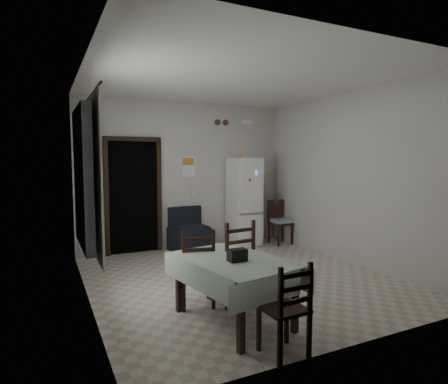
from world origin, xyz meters
TOP-DOWN VIEW (x-y plane):
  - ground at (0.00, 0.00)m, footprint 4.50×4.50m
  - ceiling at (0.00, 0.00)m, footprint 4.20×4.50m
  - wall_back at (0.00, 2.25)m, footprint 4.20×0.02m
  - wall_front at (0.00, -2.25)m, footprint 4.20×0.02m
  - wall_left at (-2.10, 0.00)m, footprint 0.02×4.50m
  - wall_right at (2.10, 0.00)m, footprint 0.02×4.50m
  - doorway at (-1.05, 2.45)m, footprint 1.06×0.52m
  - window_recess at (-2.15, -0.20)m, footprint 0.10×1.20m
  - curtain at (-2.04, -0.20)m, footprint 0.02×1.45m
  - curtain_rod at (-2.03, -0.20)m, footprint 0.02×1.60m
  - calendar at (0.05, 2.24)m, footprint 0.28×0.02m
  - calendar_image at (0.05, 2.23)m, footprint 0.24×0.01m
  - light_switch at (0.15, 2.24)m, footprint 0.08×0.02m
  - vent_left at (0.70, 2.23)m, footprint 0.12×0.03m
  - vent_right at (0.88, 2.23)m, footprint 0.12×0.03m
  - emergency_light at (1.35, 2.21)m, footprint 0.25×0.07m
  - fridge at (1.16, 1.93)m, footprint 0.59×0.59m
  - tan_cone at (1.13, 1.87)m, footprint 0.25×0.25m
  - navy_seat at (-0.05, 1.93)m, footprint 0.77×0.75m
  - corner_chair at (1.87, 1.64)m, footprint 0.40×0.40m
  - dining_table at (-0.75, -1.28)m, footprint 1.10×1.48m
  - black_bag at (-0.76, -1.38)m, footprint 0.20×0.12m
  - dining_chair_far_left at (-0.94, -0.67)m, footprint 0.49×0.49m
  - dining_chair_far_right at (-0.51, -0.75)m, footprint 0.48×0.48m
  - dining_chair_near_head at (-0.66, -2.09)m, footprint 0.39×0.39m

SIDE VIEW (x-z plane):
  - ground at x=0.00m, z-range 0.00..0.00m
  - dining_table at x=-0.75m, z-range 0.00..0.70m
  - navy_seat at x=-0.05m, z-range 0.00..0.83m
  - dining_chair_near_head at x=-0.66m, z-range 0.00..0.87m
  - corner_chair at x=1.87m, z-range 0.00..0.91m
  - dining_chair_far_left at x=-0.94m, z-range 0.00..0.95m
  - dining_chair_far_right at x=-0.51m, z-range 0.00..1.03m
  - black_bag at x=-0.76m, z-range 0.70..0.83m
  - fridge at x=1.16m, z-range 0.00..1.79m
  - doorway at x=-1.05m, z-range -0.05..2.17m
  - light_switch at x=0.15m, z-range 1.04..1.16m
  - wall_back at x=0.00m, z-range 0.00..2.90m
  - wall_front at x=0.00m, z-range 0.00..2.90m
  - wall_left at x=-2.10m, z-range 0.00..2.90m
  - wall_right at x=2.10m, z-range 0.00..2.90m
  - window_recess at x=-2.15m, z-range 0.75..2.35m
  - curtain at x=-2.04m, z-range 0.62..2.48m
  - calendar at x=0.05m, z-range 1.42..1.82m
  - calendar_image at x=0.05m, z-range 1.65..1.79m
  - tan_cone at x=1.13m, z-range 1.79..1.98m
  - curtain_rod at x=-2.03m, z-range 2.49..2.51m
  - vent_left at x=0.70m, z-range 2.46..2.58m
  - vent_right at x=0.88m, z-range 2.46..2.58m
  - emergency_light at x=1.35m, z-range 2.50..2.59m
  - ceiling at x=0.00m, z-range 2.89..2.91m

